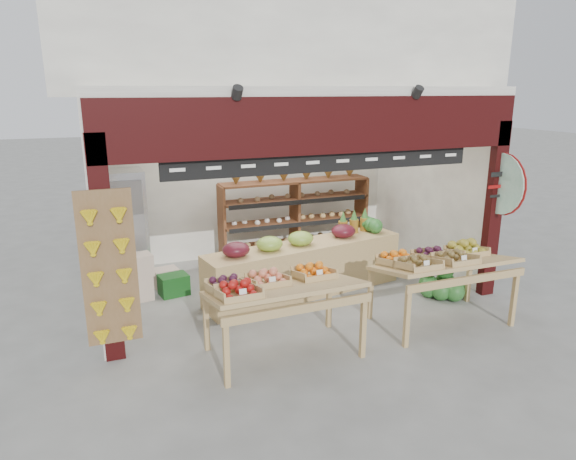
# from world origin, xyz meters

# --- Properties ---
(ground) EXTENTS (60.00, 60.00, 0.00)m
(ground) POSITION_xyz_m (0.00, 0.00, 0.00)
(ground) COLOR slate
(ground) RESTS_ON ground
(shop_structure) EXTENTS (6.36, 5.12, 5.40)m
(shop_structure) POSITION_xyz_m (0.00, 1.61, 3.92)
(shop_structure) COLOR white
(shop_structure) RESTS_ON ground
(banana_board) EXTENTS (0.60, 0.15, 1.80)m
(banana_board) POSITION_xyz_m (-2.73, -1.17, 1.12)
(banana_board) COLOR brown
(banana_board) RESTS_ON ground
(gift_sign) EXTENTS (0.04, 0.93, 0.92)m
(gift_sign) POSITION_xyz_m (2.75, -1.15, 1.75)
(gift_sign) COLOR #C0F1D5
(gift_sign) RESTS_ON ground
(back_shelving) EXTENTS (2.81, 0.46, 1.75)m
(back_shelving) POSITION_xyz_m (0.62, 1.61, 1.13)
(back_shelving) COLOR brown
(back_shelving) RESTS_ON ground
(refrigerator) EXTENTS (0.73, 0.73, 1.84)m
(refrigerator) POSITION_xyz_m (-2.40, 1.63, 0.92)
(refrigerator) COLOR silver
(refrigerator) RESTS_ON ground
(cardboard_stack) EXTENTS (1.05, 0.77, 0.71)m
(cardboard_stack) POSITION_xyz_m (-2.10, 0.74, 0.26)
(cardboard_stack) COLOR beige
(cardboard_stack) RESTS_ON ground
(mid_counter) EXTENTS (3.29, 1.18, 1.03)m
(mid_counter) POSITION_xyz_m (0.12, -0.04, 0.44)
(mid_counter) COLOR tan
(mid_counter) RESTS_ON ground
(display_table_left) EXTENTS (1.80, 1.03, 1.11)m
(display_table_left) POSITION_xyz_m (-0.98, -1.62, 0.86)
(display_table_left) COLOR tan
(display_table_left) RESTS_ON ground
(display_table_right) EXTENTS (1.80, 1.00, 1.12)m
(display_table_right) POSITION_xyz_m (1.37, -1.61, 0.88)
(display_table_right) COLOR tan
(display_table_right) RESTS_ON ground
(watermelon_pile) EXTENTS (0.72, 0.74, 0.57)m
(watermelon_pile) POSITION_xyz_m (2.05, -0.88, 0.22)
(watermelon_pile) COLOR #1A4F1D
(watermelon_pile) RESTS_ON ground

